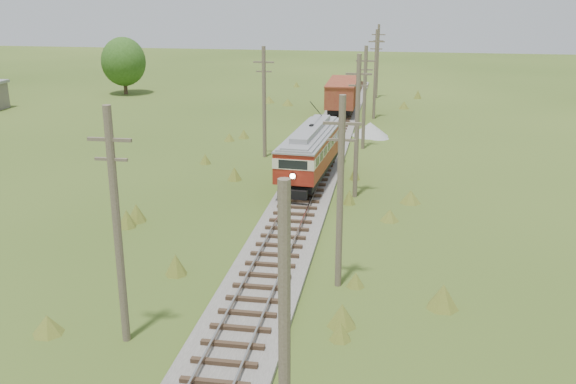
# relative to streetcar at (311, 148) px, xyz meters

# --- Properties ---
(railbed_main) EXTENTS (3.60, 96.00, 0.57)m
(railbed_main) POSITION_rel_streetcar_xyz_m (0.00, 0.29, -2.24)
(railbed_main) COLOR #605B54
(railbed_main) RESTS_ON ground
(streetcar) EXTENTS (3.37, 11.29, 5.11)m
(streetcar) POSITION_rel_streetcar_xyz_m (0.00, 0.00, 0.00)
(streetcar) COLOR black
(streetcar) RESTS_ON ground
(gondola) EXTENTS (3.00, 9.07, 3.00)m
(gondola) POSITION_rel_streetcar_xyz_m (0.00, 25.01, -0.25)
(gondola) COLOR black
(gondola) RESTS_ON ground
(gravel_pile) EXTENTS (3.37, 3.57, 1.22)m
(gravel_pile) POSITION_rel_streetcar_xyz_m (3.51, 15.18, -1.86)
(gravel_pile) COLOR gray
(gravel_pile) RESTS_ON ground
(utility_pole_r_1) EXTENTS (0.30, 0.30, 8.80)m
(utility_pole_r_1) POSITION_rel_streetcar_xyz_m (3.10, -28.71, 1.97)
(utility_pole_r_1) COLOR brown
(utility_pole_r_1) RESTS_ON ground
(utility_pole_r_2) EXTENTS (1.60, 0.30, 8.60)m
(utility_pole_r_2) POSITION_rel_streetcar_xyz_m (3.30, -15.71, 1.99)
(utility_pole_r_2) COLOR brown
(utility_pole_r_2) RESTS_ON ground
(utility_pole_r_3) EXTENTS (1.60, 0.30, 9.00)m
(utility_pole_r_3) POSITION_rel_streetcar_xyz_m (3.20, -2.71, 2.19)
(utility_pole_r_3) COLOR brown
(utility_pole_r_3) RESTS_ON ground
(utility_pole_r_4) EXTENTS (1.60, 0.30, 8.40)m
(utility_pole_r_4) POSITION_rel_streetcar_xyz_m (3.00, 10.29, 1.89)
(utility_pole_r_4) COLOR brown
(utility_pole_r_4) RESTS_ON ground
(utility_pole_r_5) EXTENTS (1.60, 0.30, 8.90)m
(utility_pole_r_5) POSITION_rel_streetcar_xyz_m (3.40, 23.29, 2.14)
(utility_pole_r_5) COLOR brown
(utility_pole_r_5) RESTS_ON ground
(utility_pole_r_6) EXTENTS (1.60, 0.30, 8.70)m
(utility_pole_r_6) POSITION_rel_streetcar_xyz_m (3.20, 36.29, 2.04)
(utility_pole_r_6) COLOR brown
(utility_pole_r_6) RESTS_ON ground
(utility_pole_l_a) EXTENTS (1.60, 0.30, 9.00)m
(utility_pole_l_a) POSITION_rel_streetcar_xyz_m (-4.20, -21.71, 2.19)
(utility_pole_l_a) COLOR brown
(utility_pole_l_a) RESTS_ON ground
(utility_pole_l_b) EXTENTS (1.60, 0.30, 8.60)m
(utility_pole_l_b) POSITION_rel_streetcar_xyz_m (-4.50, 6.29, 1.99)
(utility_pole_l_b) COLOR brown
(utility_pole_l_b) RESTS_ON ground
(tree_mid_a) EXTENTS (5.46, 5.46, 7.03)m
(tree_mid_a) POSITION_rel_streetcar_xyz_m (-28.00, 34.29, 1.59)
(tree_mid_a) COLOR #38281C
(tree_mid_a) RESTS_ON ground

